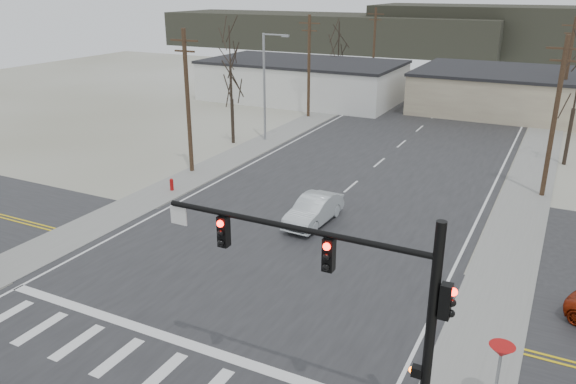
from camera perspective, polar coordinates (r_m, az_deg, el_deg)
name	(u,v)px	position (r m, az deg, el deg)	size (l,w,h in m)	color
ground	(242,279)	(26.15, -4.70, -8.83)	(140.00, 140.00, 0.00)	silver
main_road	(356,182)	(38.58, 6.93, 0.98)	(18.00, 110.00, 0.05)	#232326
cross_road	(242,279)	(26.14, -4.71, -8.80)	(90.00, 10.00, 0.04)	#232326
sidewalk_left	(258,146)	(47.19, -3.10, 4.72)	(3.00, 90.00, 0.06)	gray
sidewalk_right	(529,184)	(41.37, 23.32, 0.76)	(3.00, 90.00, 0.06)	gray
traffic_signal_mast	(364,292)	(15.99, 7.74, -10.08)	(8.95, 0.43, 7.20)	black
fire_hydrant	(172,184)	(37.39, -11.74, 0.75)	(0.24, 0.24, 0.87)	#A50C0C
yield_sign	(501,353)	(19.10, 20.84, -15.08)	(0.80, 0.80, 2.35)	gray
building_left_far	(302,80)	(66.51, 1.47, 11.29)	(22.30, 12.30, 4.50)	silver
building_right_far	(547,94)	(64.25, 24.86, 9.03)	(26.30, 14.30, 4.30)	#C1B694
upole_left_b	(188,100)	(39.98, -10.16, 9.23)	(2.20, 0.30, 10.00)	#453120
upole_left_c	(309,65)	(57.03, 2.14, 12.78)	(2.20, 0.30, 10.00)	#453120
upole_left_d	(374,46)	(75.54, 8.73, 14.43)	(2.20, 0.30, 10.00)	#453120
upole_right_a	(555,116)	(38.09, 25.49, 7.03)	(2.20, 0.30, 10.00)	#453120
upole_right_b	(567,70)	(59.81, 26.52, 11.07)	(2.20, 0.30, 10.00)	#453120
streetlight_main	(266,81)	(47.90, -2.22, 11.16)	(2.40, 0.25, 9.00)	gray
tree_left_near	(231,81)	(47.30, -5.79, 11.13)	(3.30, 3.30, 7.35)	#2E261C
tree_left_far	(339,41)	(70.68, 5.18, 15.04)	(3.96, 3.96, 8.82)	#2E261C
tree_left_mid	(230,47)	(63.67, -5.95, 14.44)	(3.96, 3.96, 8.82)	#2E261C
hill_left	(328,32)	(121.27, 4.04, 15.94)	(70.00, 18.00, 7.00)	#333026
sedan_crossing	(314,210)	(31.54, 2.63, -1.83)	(1.65, 4.73, 1.56)	#B7BFC3
car_far_a	(488,91)	(71.48, 19.62, 9.64)	(2.29, 5.64, 1.64)	black
car_far_b	(422,79)	(79.50, 13.41, 11.11)	(1.54, 3.83, 1.31)	black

